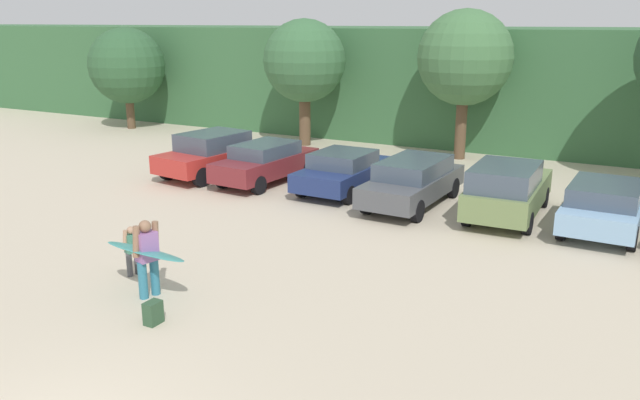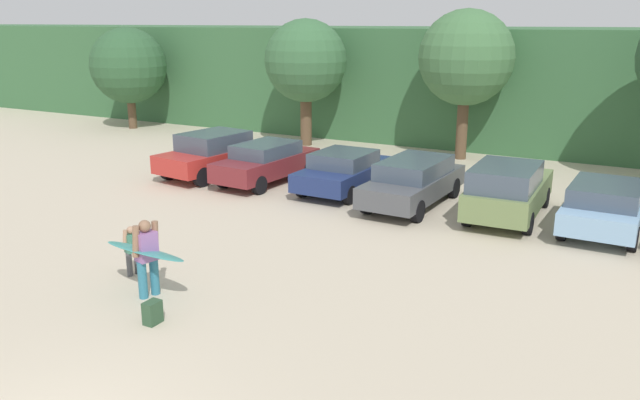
{
  "view_description": "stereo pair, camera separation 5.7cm",
  "coord_description": "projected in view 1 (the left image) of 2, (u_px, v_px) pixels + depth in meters",
  "views": [
    {
      "loc": [
        6.89,
        -4.78,
        5.6
      ],
      "look_at": [
        -0.28,
        8.44,
        1.4
      ],
      "focal_mm": 36.21,
      "sensor_mm": 36.0,
      "label": 1
    },
    {
      "loc": [
        6.94,
        -4.75,
        5.6
      ],
      "look_at": [
        -0.28,
        8.44,
        1.4
      ],
      "focal_mm": 36.21,
      "sensor_mm": 36.0,
      "label": 2
    }
  ],
  "objects": [
    {
      "name": "hillside_ridge",
      "position": [
        517.0,
        82.0,
        32.35
      ],
      "size": [
        108.0,
        12.0,
        5.24
      ],
      "primitive_type": "cube",
      "color": "#38663D",
      "rests_on": "ground_plane"
    },
    {
      "name": "tree_center_left",
      "position": [
        127.0,
        66.0,
        33.71
      ],
      "size": [
        3.93,
        3.93,
        5.27
      ],
      "color": "brown",
      "rests_on": "ground_plane"
    },
    {
      "name": "tree_ridge_back",
      "position": [
        304.0,
        61.0,
        28.99
      ],
      "size": [
        3.71,
        3.71,
        5.7
      ],
      "color": "brown",
      "rests_on": "ground_plane"
    },
    {
      "name": "tree_center_right",
      "position": [
        465.0,
        58.0,
        25.95
      ],
      "size": [
        3.84,
        3.84,
        6.07
      ],
      "color": "brown",
      "rests_on": "ground_plane"
    },
    {
      "name": "parked_car_red",
      "position": [
        212.0,
        153.0,
        23.84
      ],
      "size": [
        2.47,
        4.49,
        1.62
      ],
      "rotation": [
        0.0,
        0.0,
        1.44
      ],
      "color": "#B72D28",
      "rests_on": "ground_plane"
    },
    {
      "name": "parked_car_maroon",
      "position": [
        266.0,
        162.0,
        22.87
      ],
      "size": [
        1.99,
        4.48,
        1.44
      ],
      "rotation": [
        0.0,
        0.0,
        1.5
      ],
      "color": "maroon",
      "rests_on": "ground_plane"
    },
    {
      "name": "parked_car_navy",
      "position": [
        345.0,
        170.0,
        21.71
      ],
      "size": [
        2.0,
        4.31,
        1.38
      ],
      "rotation": [
        0.0,
        0.0,
        1.55
      ],
      "color": "navy",
      "rests_on": "ground_plane"
    },
    {
      "name": "parked_car_dark_gray",
      "position": [
        413.0,
        181.0,
        20.03
      ],
      "size": [
        1.94,
        4.73,
        1.47
      ],
      "rotation": [
        0.0,
        0.0,
        1.54
      ],
      "color": "#4C4F54",
      "rests_on": "ground_plane"
    },
    {
      "name": "parked_car_olive_green",
      "position": [
        507.0,
        189.0,
        18.7
      ],
      "size": [
        1.98,
        4.56,
        1.68
      ],
      "rotation": [
        0.0,
        0.0,
        1.6
      ],
      "color": "#6B7F4C",
      "rests_on": "ground_plane"
    },
    {
      "name": "parked_car_sky_blue",
      "position": [
        605.0,
        205.0,
        17.58
      ],
      "size": [
        1.98,
        4.3,
        1.38
      ],
      "rotation": [
        0.0,
        0.0,
        1.55
      ],
      "color": "#84ADD1",
      "rests_on": "ground_plane"
    },
    {
      "name": "person_adult",
      "position": [
        147.0,
        254.0,
        13.32
      ],
      "size": [
        0.4,
        0.64,
        1.67
      ],
      "rotation": [
        0.0,
        0.0,
        2.88
      ],
      "color": "teal",
      "rests_on": "ground_plane"
    },
    {
      "name": "person_child",
      "position": [
        132.0,
        248.0,
        14.52
      ],
      "size": [
        0.28,
        0.51,
        1.16
      ],
      "rotation": [
        0.0,
        0.0,
        2.88
      ],
      "color": "#4C4C51",
      "rests_on": "ground_plane"
    },
    {
      "name": "surfboard_teal",
      "position": [
        145.0,
        251.0,
        13.31
      ],
      "size": [
        2.24,
        0.81,
        0.21
      ],
      "rotation": [
        0.0,
        0.0,
        3.05
      ],
      "color": "teal"
    },
    {
      "name": "backpack_dropped",
      "position": [
        153.0,
        313.0,
        12.28
      ],
      "size": [
        0.24,
        0.34,
        0.45
      ],
      "color": "#2D4C33",
      "rests_on": "ground_plane"
    }
  ]
}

